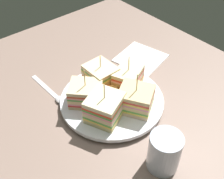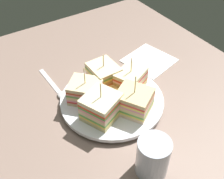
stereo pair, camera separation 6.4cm
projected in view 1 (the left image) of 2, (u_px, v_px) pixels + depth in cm
name	position (u px, v px, depth cm)	size (l,w,h in cm)	color
ground_plane	(112.00, 106.00, 70.79)	(93.91, 82.73, 1.80)	#7E665A
plate	(112.00, 100.00, 69.45)	(25.72, 25.72, 1.79)	white
sandwich_wedge_0	(86.00, 94.00, 66.48)	(10.03, 9.99, 9.65)	#D9B389
sandwich_wedge_1	(105.00, 108.00, 62.43)	(9.65, 9.93, 10.06)	#D1C282
sandwich_wedge_2	(136.00, 99.00, 64.85)	(10.20, 9.95, 10.20)	beige
sandwich_wedge_3	(128.00, 78.00, 70.75)	(8.48, 9.42, 9.29)	beige
sandwich_wedge_4	(101.00, 75.00, 71.24)	(7.81, 6.71, 8.93)	#E2C184
chip_pile	(111.00, 93.00, 68.76)	(6.20, 6.12, 2.32)	#E8CB6E
spoon	(56.00, 95.00, 71.80)	(15.27, 2.47, 1.00)	silver
napkin	(141.00, 58.00, 84.24)	(12.84, 12.72, 0.50)	white
drinking_glass	(164.00, 154.00, 54.77)	(6.51, 6.51, 8.64)	silver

